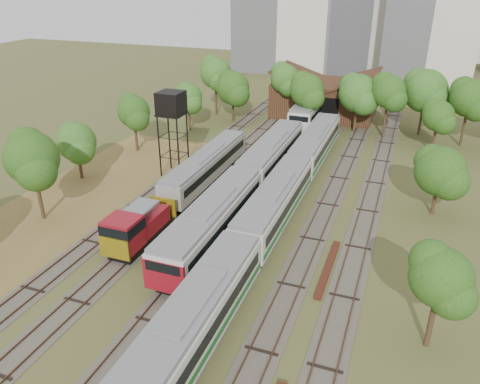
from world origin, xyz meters
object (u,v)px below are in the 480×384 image
at_px(shunter_locomotive, 135,229).
at_px(railcar_green_set, 275,204).
at_px(railcar_red_set, 246,184).
at_px(water_tower, 171,105).

bearing_deg(shunter_locomotive, railcar_green_set, 39.15).
bearing_deg(railcar_green_set, railcar_red_set, 141.08).
xyz_separation_m(railcar_red_set, shunter_locomotive, (-6.00, -11.37, -0.41)).
bearing_deg(water_tower, shunter_locomotive, -74.16).
height_order(railcar_red_set, railcar_green_set, railcar_red_set).
relative_size(railcar_red_set, shunter_locomotive, 4.27).
relative_size(railcar_green_set, water_tower, 5.35).
bearing_deg(shunter_locomotive, railcar_red_set, 62.18).
xyz_separation_m(shunter_locomotive, water_tower, (-4.45, 15.68, 6.47)).
distance_m(railcar_green_set, shunter_locomotive, 12.90).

